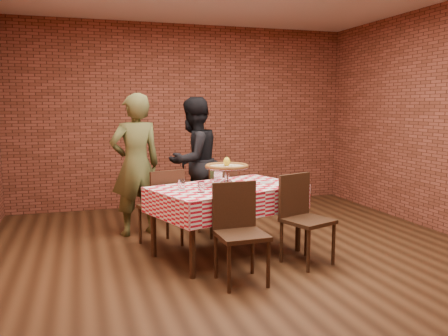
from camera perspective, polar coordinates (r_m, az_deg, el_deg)
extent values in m
plane|color=black|center=(4.94, 3.18, -11.45)|extent=(6.00, 6.00, 0.00)
plane|color=brown|center=(7.55, -4.83, 6.39)|extent=(5.50, 0.00, 5.50)
cube|color=#382112|center=(5.07, 0.40, -6.49)|extent=(1.78, 1.39, 0.75)
cylinder|color=beige|center=(4.93, 0.35, 0.16)|extent=(0.64, 0.64, 0.03)
ellipsoid|color=yellow|center=(4.92, 0.35, 0.78)|extent=(0.10, 0.10, 0.10)
cylinder|color=white|center=(4.61, -2.83, -2.38)|extent=(0.09, 0.09, 0.11)
cylinder|color=white|center=(4.76, -5.27, -2.08)|extent=(0.09, 0.09, 0.11)
cylinder|color=white|center=(5.20, 5.24, -1.79)|extent=(0.18, 0.18, 0.01)
cube|color=white|center=(5.25, 6.86, -1.76)|extent=(0.06, 0.06, 0.00)
cube|color=white|center=(5.25, 6.60, -1.75)|extent=(0.06, 0.05, 0.00)
cube|color=silver|center=(5.27, -0.98, -0.84)|extent=(0.13, 0.12, 0.16)
imported|color=#4C4D26|center=(5.85, -10.83, 0.37)|extent=(0.72, 0.55, 1.77)
imported|color=black|center=(6.31, -3.77, 0.84)|extent=(1.07, 1.01, 1.74)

